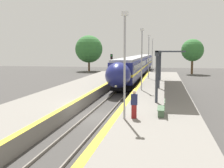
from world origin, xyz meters
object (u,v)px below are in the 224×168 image
at_px(lamppost_farthest, 152,53).
at_px(railway_signal, 112,67).
at_px(lamppost_mid, 142,55).
at_px(lamppost_far, 149,54).
at_px(platform_bench, 163,107).
at_px(train, 138,65).
at_px(person_waiting, 134,104).
at_px(lamppost_near, 125,59).

bearing_deg(lamppost_farthest, railway_signal, -108.27).
xyz_separation_m(lamppost_mid, lamppost_far, (0.00, 11.81, 0.00)).
bearing_deg(platform_bench, lamppost_farthest, 93.54).
xyz_separation_m(train, railway_signal, (-2.19, -14.30, 0.49)).
distance_m(platform_bench, person_waiting, 1.94).
bearing_deg(lamppost_far, lamppost_near, -90.00).
relative_size(railway_signal, lamppost_far, 0.72).
distance_m(train, lamppost_farthest, 3.32).
relative_size(platform_bench, lamppost_far, 0.28).
distance_m(person_waiting, lamppost_near, 2.60).
distance_m(lamppost_far, lamppost_farthest, 11.81).
bearing_deg(railway_signal, lamppost_far, 27.81).
relative_size(platform_bench, lamppost_mid, 0.28).
bearing_deg(lamppost_near, lamppost_farthest, 90.00).
distance_m(railway_signal, lamppost_farthest, 15.15).
height_order(person_waiting, railway_signal, railway_signal).
bearing_deg(lamppost_far, railway_signal, -152.19).
relative_size(lamppost_near, lamppost_mid, 1.00).
xyz_separation_m(platform_bench, lamppost_far, (-2.11, 22.34, 2.89)).
relative_size(platform_bench, lamppost_farthest, 0.28).
bearing_deg(lamppost_near, lamppost_mid, 90.00).
bearing_deg(lamppost_mid, platform_bench, -78.65).
bearing_deg(platform_bench, lamppost_far, 95.41).
bearing_deg(lamppost_farthest, platform_bench, -86.46).
xyz_separation_m(railway_signal, lamppost_far, (4.72, 2.49, 1.66)).
height_order(railway_signal, lamppost_near, lamppost_near).
xyz_separation_m(train, platform_bench, (4.65, -34.15, -0.74)).
relative_size(person_waiting, railway_signal, 0.37).
xyz_separation_m(lamppost_near, lamppost_farthest, (0.00, 35.42, 0.00)).
bearing_deg(train, person_waiting, -85.04).
bearing_deg(lamppost_far, platform_bench, -84.59).
xyz_separation_m(railway_signal, lamppost_farthest, (4.72, 14.30, 1.66)).
height_order(railway_signal, lamppost_far, lamppost_far).
height_order(train, railway_signal, railway_signal).
bearing_deg(train, lamppost_mid, -83.88).
height_order(train, person_waiting, train).
relative_size(person_waiting, lamppost_near, 0.27).
height_order(person_waiting, lamppost_mid, lamppost_mid).
distance_m(platform_bench, lamppost_farthest, 34.34).
xyz_separation_m(lamppost_mid, lamppost_farthest, (0.00, 23.62, 0.00)).
distance_m(platform_bench, lamppost_far, 22.63).
relative_size(lamppost_near, lamppost_far, 1.00).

